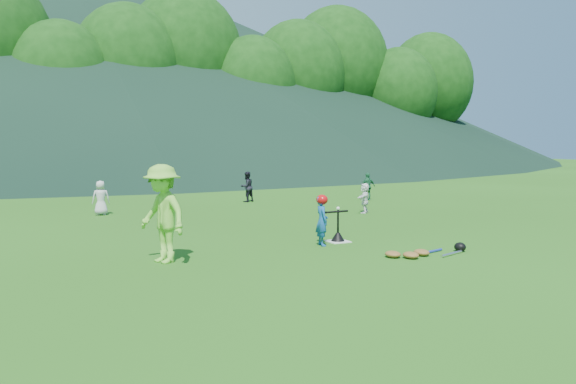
# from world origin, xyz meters

# --- Properties ---
(ground) EXTENTS (120.00, 120.00, 0.00)m
(ground) POSITION_xyz_m (0.00, 0.00, 0.00)
(ground) COLOR #245513
(ground) RESTS_ON ground
(home_plate) EXTENTS (0.45, 0.45, 0.02)m
(home_plate) POSITION_xyz_m (0.00, 0.00, 0.01)
(home_plate) COLOR silver
(home_plate) RESTS_ON ground
(baseball) EXTENTS (0.08, 0.08, 0.08)m
(baseball) POSITION_xyz_m (0.00, 0.00, 0.74)
(baseball) COLOR white
(baseball) RESTS_ON batting_tee
(batter_child) EXTENTS (0.31, 0.42, 1.05)m
(batter_child) POSITION_xyz_m (-0.54, -0.24, 0.53)
(batter_child) COLOR #155094
(batter_child) RESTS_ON ground
(adult_coach) EXTENTS (1.05, 1.32, 1.78)m
(adult_coach) POSITION_xyz_m (-3.95, -0.44, 0.89)
(adult_coach) COLOR #78CA3B
(adult_coach) RESTS_ON ground
(fielder_a) EXTENTS (0.54, 0.39, 1.04)m
(fielder_a) POSITION_xyz_m (-4.03, 7.07, 0.52)
(fielder_a) COLOR silver
(fielder_a) RESTS_ON ground
(fielder_b) EXTENTS (0.65, 0.57, 1.11)m
(fielder_b) POSITION_xyz_m (1.32, 8.66, 0.56)
(fielder_b) COLOR black
(fielder_b) RESTS_ON ground
(fielder_c) EXTENTS (0.61, 0.27, 1.04)m
(fielder_c) POSITION_xyz_m (5.66, 7.24, 0.52)
(fielder_c) COLOR #1E663F
(fielder_c) RESTS_ON ground
(fielder_d) EXTENTS (0.81, 0.79, 0.93)m
(fielder_d) POSITION_xyz_m (3.37, 4.00, 0.47)
(fielder_d) COLOR white
(fielder_d) RESTS_ON ground
(batting_tee) EXTENTS (0.30, 0.30, 0.68)m
(batting_tee) POSITION_xyz_m (0.00, 0.00, 0.13)
(batting_tee) COLOR black
(batting_tee) RESTS_ON home_plate
(batter_gear) EXTENTS (0.73, 0.26, 0.42)m
(batter_gear) POSITION_xyz_m (-0.51, -0.24, 0.95)
(batter_gear) COLOR #B70C0E
(batter_gear) RESTS_ON ground
(equipment_pile) EXTENTS (1.80, 0.63, 0.19)m
(equipment_pile) POSITION_xyz_m (0.66, -2.02, 0.07)
(equipment_pile) COLOR olive
(equipment_pile) RESTS_ON ground
(outfield_fence) EXTENTS (70.07, 0.08, 1.33)m
(outfield_fence) POSITION_xyz_m (0.00, 28.00, 0.70)
(outfield_fence) COLOR gray
(outfield_fence) RESTS_ON ground
(tree_line) EXTENTS (70.04, 11.40, 14.82)m
(tree_line) POSITION_xyz_m (0.20, 33.83, 8.21)
(tree_line) COLOR #382314
(tree_line) RESTS_ON ground
(distant_hills) EXTENTS (155.00, 140.00, 32.00)m
(distant_hills) POSITION_xyz_m (-7.63, 81.81, 14.98)
(distant_hills) COLOR black
(distant_hills) RESTS_ON ground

